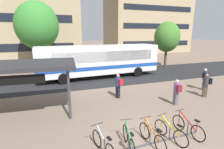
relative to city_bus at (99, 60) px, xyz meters
name	(u,v)px	position (x,y,z in m)	size (l,w,h in m)	color
ground	(150,146)	(-0.91, -11.35, -1.78)	(200.00, 200.00, 0.00)	#7A6656
bus_lane_asphalt	(91,78)	(-0.91, 0.00, -1.77)	(80.00, 7.20, 0.01)	#232326
city_bus	(99,60)	(0.00, 0.00, 0.00)	(12.14, 3.23, 3.20)	white
bike_rack	(150,142)	(-0.89, -11.27, -1.68)	(4.79, 0.21, 0.70)	#47474C
parked_bicycle_silver_0	(103,145)	(-2.81, -11.20, -1.39)	(0.60, 1.68, 0.99)	black
parked_bicycle_green_1	(129,140)	(-1.80, -11.22, -1.39)	(0.52, 1.71, 0.99)	black
parked_bicycle_orange_2	(152,136)	(-0.84, -11.32, -1.39)	(0.52, 1.72, 0.99)	black
parked_bicycle_yellow_3	(170,132)	(0.05, -11.30, -1.39)	(0.60, 1.69, 0.99)	black
parked_bicycle_red_4	(188,127)	(1.03, -11.21, -1.39)	(0.52, 1.71, 0.99)	black
transit_shelter	(9,67)	(-6.51, -6.62, 0.90)	(6.84, 3.70, 2.85)	#38383D
commuter_black_pack_0	(204,78)	(6.76, -6.60, -0.78)	(0.60, 0.55, 1.72)	#2D3851
commuter_maroon_pack_1	(177,91)	(2.72, -8.34, -0.83)	(0.36, 0.54, 1.64)	#565660
commuter_black_pack_2	(206,84)	(5.60, -7.86, -0.81)	(0.60, 0.52, 1.67)	#47382D
commuter_red_pack_3	(118,84)	(-0.25, -6.05, -0.80)	(0.49, 0.60, 1.70)	black
street_tree_0	(37,26)	(-5.93, 7.11, 3.52)	(5.17, 5.17, 8.19)	brown
street_tree_1	(167,37)	(9.86, 2.72, 2.14)	(3.25, 3.25, 5.88)	brown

